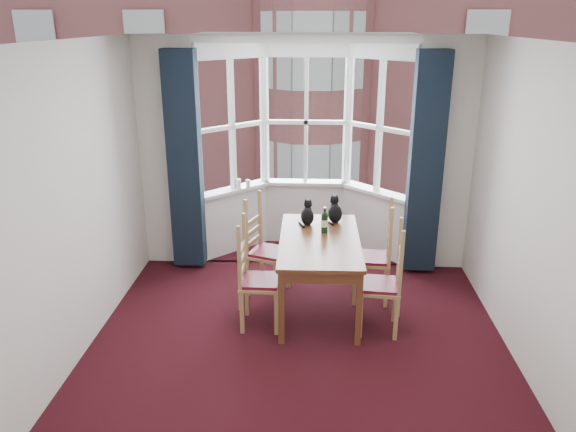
# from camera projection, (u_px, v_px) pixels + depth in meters

# --- Properties ---
(floor) EXTENTS (4.50, 4.50, 0.00)m
(floor) POSITION_uv_depth(u_px,v_px,m) (297.00, 363.00, 5.11)
(floor) COLOR black
(floor) RESTS_ON ground
(ceiling) EXTENTS (4.50, 4.50, 0.00)m
(ceiling) POSITION_uv_depth(u_px,v_px,m) (299.00, 42.00, 4.17)
(ceiling) COLOR white
(ceiling) RESTS_ON floor
(wall_left) EXTENTS (0.00, 4.50, 4.50)m
(wall_left) POSITION_uv_depth(u_px,v_px,m) (61.00, 215.00, 4.74)
(wall_left) COLOR silver
(wall_left) RESTS_ON floor
(wall_right) EXTENTS (0.00, 4.50, 4.50)m
(wall_right) POSITION_uv_depth(u_px,v_px,m) (544.00, 223.00, 4.54)
(wall_right) COLOR silver
(wall_right) RESTS_ON floor
(wall_near) EXTENTS (4.00, 0.00, 4.00)m
(wall_near) POSITION_uv_depth(u_px,v_px,m) (280.00, 387.00, 2.52)
(wall_near) COLOR silver
(wall_near) RESTS_ON floor
(wall_back_pier_left) EXTENTS (0.70, 0.12, 2.80)m
(wall_back_pier_left) POSITION_uv_depth(u_px,v_px,m) (169.00, 154.00, 6.84)
(wall_back_pier_left) COLOR silver
(wall_back_pier_left) RESTS_ON floor
(wall_back_pier_right) EXTENTS (0.70, 0.12, 2.80)m
(wall_back_pier_right) POSITION_uv_depth(u_px,v_px,m) (443.00, 157.00, 6.68)
(wall_back_pier_right) COLOR silver
(wall_back_pier_right) RESTS_ON floor
(bay_window) EXTENTS (2.76, 0.94, 2.80)m
(bay_window) POSITION_uv_depth(u_px,v_px,m) (305.00, 147.00, 7.23)
(bay_window) COLOR white
(bay_window) RESTS_ON floor
(curtain_left) EXTENTS (0.38, 0.22, 2.60)m
(curtain_left) POSITION_uv_depth(u_px,v_px,m) (185.00, 162.00, 6.67)
(curtain_left) COLOR black
(curtain_left) RESTS_ON floor
(curtain_right) EXTENTS (0.38, 0.22, 2.60)m
(curtain_right) POSITION_uv_depth(u_px,v_px,m) (426.00, 165.00, 6.53)
(curtain_right) COLOR black
(curtain_right) RESTS_ON floor
(dining_table) EXTENTS (0.85, 1.56, 0.80)m
(dining_table) POSITION_uv_depth(u_px,v_px,m) (320.00, 247.00, 5.86)
(dining_table) COLOR brown
(dining_table) RESTS_ON floor
(chair_left_near) EXTENTS (0.41, 0.42, 0.92)m
(chair_left_near) POSITION_uv_depth(u_px,v_px,m) (252.00, 282.00, 5.61)
(chair_left_near) COLOR tan
(chair_left_near) RESTS_ON floor
(chair_left_far) EXTENTS (0.52, 0.53, 0.92)m
(chair_left_far) POSITION_uv_depth(u_px,v_px,m) (261.00, 252.00, 6.33)
(chair_left_far) COLOR tan
(chair_left_far) RESTS_ON floor
(chair_right_near) EXTENTS (0.44, 0.46, 0.92)m
(chair_right_near) POSITION_uv_depth(u_px,v_px,m) (389.00, 287.00, 5.51)
(chair_right_near) COLOR tan
(chair_right_near) RESTS_ON floor
(chair_right_far) EXTENTS (0.44, 0.46, 0.92)m
(chair_right_far) POSITION_uv_depth(u_px,v_px,m) (380.00, 260.00, 6.13)
(chair_right_far) COLOR tan
(chair_right_far) RESTS_ON floor
(cat_left) EXTENTS (0.16, 0.22, 0.29)m
(cat_left) POSITION_uv_depth(u_px,v_px,m) (307.00, 215.00, 6.21)
(cat_left) COLOR black
(cat_left) RESTS_ON dining_table
(cat_right) EXTENTS (0.18, 0.24, 0.31)m
(cat_right) POSITION_uv_depth(u_px,v_px,m) (335.00, 212.00, 6.29)
(cat_right) COLOR black
(cat_right) RESTS_ON dining_table
(wine_bottle) EXTENTS (0.07, 0.07, 0.29)m
(wine_bottle) POSITION_uv_depth(u_px,v_px,m) (325.00, 221.00, 5.97)
(wine_bottle) COLOR black
(wine_bottle) RESTS_ON dining_table
(candle_tall) EXTENTS (0.06, 0.06, 0.13)m
(candle_tall) POSITION_uv_depth(u_px,v_px,m) (239.00, 184.00, 7.28)
(candle_tall) COLOR white
(candle_tall) RESTS_ON bay_window
(candle_short) EXTENTS (0.06, 0.06, 0.11)m
(candle_short) POSITION_uv_depth(u_px,v_px,m) (248.00, 184.00, 7.31)
(candle_short) COLOR white
(candle_short) RESTS_ON bay_window
(street) EXTENTS (80.00, 80.00, 0.00)m
(street) POSITION_uv_depth(u_px,v_px,m) (314.00, 160.00, 37.47)
(street) COLOR #333335
(street) RESTS_ON ground
(tenement_building) EXTENTS (18.40, 7.80, 15.20)m
(tenement_building) POSITION_uv_depth(u_px,v_px,m) (314.00, 64.00, 17.76)
(tenement_building) COLOR #AB5A58
(tenement_building) RESTS_ON street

